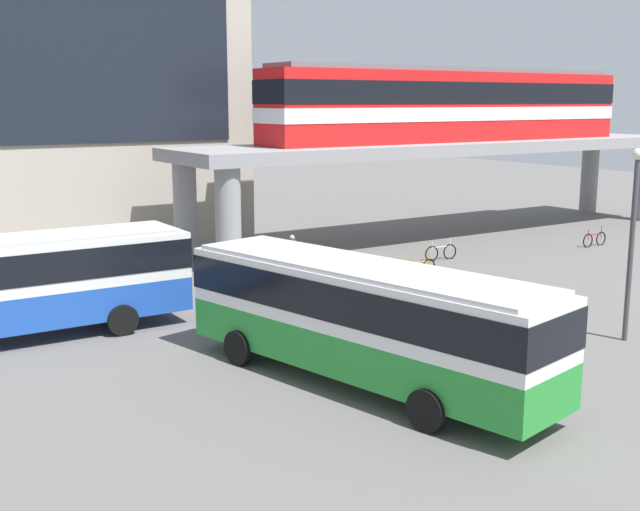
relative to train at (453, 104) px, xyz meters
The scene contains 11 objects.
ground_plane 18.73m from the train, 162.53° to the right, with size 120.00×120.00×0.00m, color #605E5B.
elevated_platform 2.70m from the train, behind, with size 31.35×6.03×5.21m.
train is the anchor object (origin of this frame).
bus_main 24.56m from the train, 137.76° to the right, with size 4.80×11.33×3.22m.
bus_secondary 26.06m from the train, 163.92° to the right, with size 11.06×2.84×3.22m.
bicycle_silver 9.57m from the train, 135.57° to the right, with size 1.79×0.21×1.04m.
bicycle_red 10.20m from the train, 56.35° to the right, with size 1.79×0.09×1.04m.
bicycle_orange 12.54m from the train, 139.06° to the right, with size 1.79×0.16×1.04m.
pedestrian_near_building 17.85m from the train, 146.91° to the right, with size 0.48×0.45×1.63m.
pedestrian_waiting_near_stop 14.19m from the train, 164.10° to the right, with size 0.44×0.48×1.70m.
lamp_post 19.80m from the train, 116.16° to the right, with size 0.36×0.36×5.95m.
Camera 1 is at (-13.18, -17.09, 7.35)m, focal length 44.91 mm.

